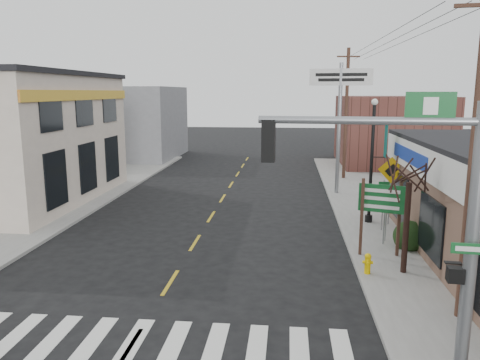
# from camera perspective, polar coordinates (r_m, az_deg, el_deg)

# --- Properties ---
(ground) EXTENTS (140.00, 140.00, 0.00)m
(ground) POSITION_cam_1_polar(r_m,az_deg,el_deg) (11.96, -13.48, -19.55)
(ground) COLOR black
(ground) RESTS_ON ground
(sidewalk_right) EXTENTS (6.00, 38.00, 0.13)m
(sidewalk_right) POSITION_cam_1_polar(r_m,az_deg,el_deg) (24.06, 18.59, -4.06)
(sidewalk_right) COLOR gray
(sidewalk_right) RESTS_ON ground
(sidewalk_left) EXTENTS (6.00, 38.00, 0.13)m
(sidewalk_left) POSITION_cam_1_polar(r_m,az_deg,el_deg) (26.64, -22.66, -2.93)
(sidewalk_left) COLOR gray
(sidewalk_left) RESTS_ON ground
(center_line) EXTENTS (0.12, 56.00, 0.01)m
(center_line) POSITION_cam_1_polar(r_m,az_deg,el_deg) (19.03, -5.51, -7.60)
(center_line) COLOR gold
(center_line) RESTS_ON ground
(crosswalk) EXTENTS (11.00, 2.20, 0.01)m
(crosswalk) POSITION_cam_1_polar(r_m,az_deg,el_deg) (12.28, -12.84, -18.63)
(crosswalk) COLOR silver
(crosswalk) RESTS_ON ground
(bldg_distant_right) EXTENTS (8.00, 10.00, 5.60)m
(bldg_distant_right) POSITION_cam_1_polar(r_m,az_deg,el_deg) (40.70, 17.79, 5.74)
(bldg_distant_right) COLOR brown
(bldg_distant_right) RESTS_ON ground
(bldg_distant_left) EXTENTS (9.00, 10.00, 6.40)m
(bldg_distant_left) POSITION_cam_1_polar(r_m,az_deg,el_deg) (44.28, -13.55, 6.83)
(bldg_distant_left) COLOR slate
(bldg_distant_left) RESTS_ON ground
(traffic_signal_pole) EXTENTS (4.61, 0.37, 5.84)m
(traffic_signal_pole) POSITION_cam_1_polar(r_m,az_deg,el_deg) (9.74, 22.86, -4.15)
(traffic_signal_pole) COLOR gray
(traffic_signal_pole) RESTS_ON sidewalk_right
(guide_sign) EXTENTS (1.61, 0.14, 2.82)m
(guide_sign) POSITION_cam_1_polar(r_m,az_deg,el_deg) (17.39, 16.82, -3.10)
(guide_sign) COLOR #472C21
(guide_sign) RESTS_ON sidewalk_right
(fire_hydrant) EXTENTS (0.22, 0.22, 0.69)m
(fire_hydrant) POSITION_cam_1_polar(r_m,az_deg,el_deg) (15.98, 15.30, -9.68)
(fire_hydrant) COLOR #DCB300
(fire_hydrant) RESTS_ON sidewalk_right
(ped_crossing_sign) EXTENTS (1.18, 0.08, 3.03)m
(ped_crossing_sign) POSITION_cam_1_polar(r_m,az_deg,el_deg) (21.69, 17.91, 0.13)
(ped_crossing_sign) COLOR gray
(ped_crossing_sign) RESTS_ON sidewalk_right
(lamp_post) EXTENTS (0.72, 0.57, 5.54)m
(lamp_post) POSITION_cam_1_polar(r_m,az_deg,el_deg) (21.59, 15.96, 3.32)
(lamp_post) COLOR black
(lamp_post) RESTS_ON sidewalk_right
(dance_center_sign) EXTENTS (3.50, 0.22, 7.44)m
(dance_center_sign) POSITION_cam_1_polar(r_m,az_deg,el_deg) (27.44, 12.11, 9.86)
(dance_center_sign) COLOR gray
(dance_center_sign) RESTS_ON sidewalk_right
(bare_tree) EXTENTS (2.26, 2.26, 4.51)m
(bare_tree) POSITION_cam_1_polar(r_m,az_deg,el_deg) (15.68, 20.06, 1.67)
(bare_tree) COLOR black
(bare_tree) RESTS_ON sidewalk_right
(shrub_back) EXTENTS (1.21, 1.21, 0.91)m
(shrub_back) POSITION_cam_1_polar(r_m,az_deg,el_deg) (18.91, 19.95, -6.49)
(shrub_back) COLOR black
(shrub_back) RESTS_ON sidewalk_right
(utility_pole_near) EXTENTS (1.46, 0.22, 8.39)m
(utility_pole_near) POSITION_cam_1_polar(r_m,az_deg,el_deg) (12.97, 26.58, 2.77)
(utility_pole_near) COLOR #483A22
(utility_pole_near) RESTS_ON sidewalk_right
(utility_pole_far) EXTENTS (1.51, 0.23, 8.68)m
(utility_pole_far) POSITION_cam_1_polar(r_m,az_deg,el_deg) (32.51, 12.81, 8.01)
(utility_pole_far) COLOR #3C2A1C
(utility_pole_far) RESTS_ON sidewalk_right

